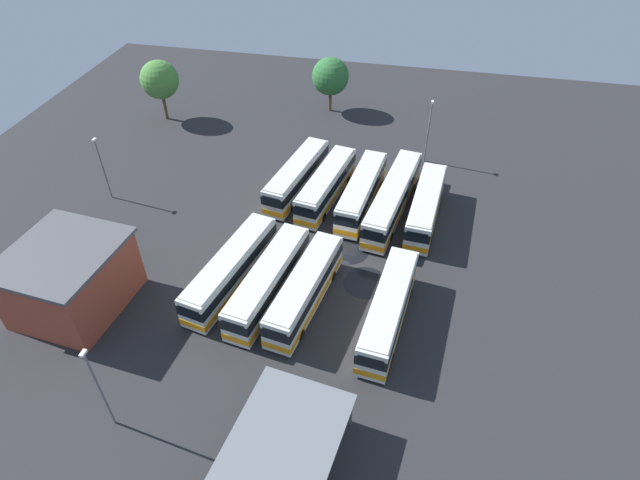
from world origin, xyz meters
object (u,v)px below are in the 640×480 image
object	(u,v)px
bus_row0_slot1	(326,185)
bus_row1_slot1	(269,281)
bus_row0_slot4	(426,206)
bus_row1_slot2	(305,289)
lamp_post_mid_lot	(99,386)
tree_west_edge	(330,76)
bus_row0_slot3	(393,198)
tree_north_edge	(160,80)
lamp_post_by_building	(429,129)
bus_row1_slot0	(231,269)
bus_row0_slot2	(362,192)
bus_row0_slot0	(297,176)
maintenance_shelter	(282,446)
bus_row1_slot4	(389,310)
depot_building	(70,278)
lamp_post_far_corner	(102,166)

from	to	relation	value
bus_row0_slot1	bus_row1_slot1	size ratio (longest dim) A/B	0.97
bus_row0_slot1	bus_row1_slot1	xyz separation A→B (m)	(15.68, -1.97, 0.00)
bus_row0_slot4	bus_row1_slot2	distance (m)	17.27
lamp_post_mid_lot	tree_west_edge	distance (m)	52.00
bus_row0_slot3	tree_north_edge	size ratio (longest dim) A/B	1.86
bus_row1_slot1	lamp_post_by_building	size ratio (longest dim) A/B	1.62
bus_row0_slot3	bus_row1_slot1	bearing A→B (deg)	-32.23
bus_row1_slot0	bus_row1_slot2	world-z (taller)	same
bus_row1_slot2	tree_north_edge	bearing A→B (deg)	-138.08
bus_row0_slot2	bus_row1_slot1	world-z (taller)	same
bus_row0_slot0	bus_row0_slot3	size ratio (longest dim) A/B	0.83
bus_row1_slot1	lamp_post_mid_lot	distance (m)	16.45
maintenance_shelter	bus_row0_slot1	bearing A→B (deg)	-173.55
bus_row1_slot4	maintenance_shelter	bearing A→B (deg)	-20.35
bus_row0_slot0	depot_building	distance (m)	25.79
bus_row0_slot3	bus_row1_slot4	xyz separation A→B (m)	(16.05, 1.35, -0.00)
bus_row1_slot4	maintenance_shelter	world-z (taller)	bus_row1_slot4
bus_row0_slot1	maintenance_shelter	xyz separation A→B (m)	(31.03, 3.51, 1.40)
bus_row0_slot3	bus_row1_slot1	xyz separation A→B (m)	(14.92, -9.41, -0.00)
bus_row0_slot2	maintenance_shelter	bearing A→B (deg)	-0.90
bus_row1_slot2	maintenance_shelter	size ratio (longest dim) A/B	1.12
bus_row1_slot4	depot_building	xyz separation A→B (m)	(3.30, -27.03, 1.20)
bus_row0_slot2	lamp_post_mid_lot	distance (m)	32.66
lamp_post_by_building	tree_north_edge	world-z (taller)	tree_north_edge
bus_row0_slot0	bus_row0_slot4	size ratio (longest dim) A/B	1.03
tree_west_edge	bus_row1_slot1	bearing A→B (deg)	2.95
bus_row1_slot0	bus_row1_slot1	distance (m)	3.83
depot_building	maintenance_shelter	xyz separation A→B (m)	(10.92, 21.76, 0.20)
bus_row0_slot4	bus_row1_slot4	size ratio (longest dim) A/B	0.98
tree_west_edge	depot_building	bearing A→B (deg)	-19.01
bus_row1_slot2	lamp_post_mid_lot	distance (m)	17.99
tree_north_edge	depot_building	bearing A→B (deg)	12.25
bus_row0_slot2	bus_row1_slot2	world-z (taller)	same
bus_row0_slot3	lamp_post_far_corner	xyz separation A→B (m)	(3.93, -31.16, 2.23)
lamp_post_by_building	tree_north_edge	bearing A→B (deg)	-95.94
lamp_post_mid_lot	bus_row1_slot4	bearing A→B (deg)	126.36
bus_row0_slot2	bus_row1_slot4	size ratio (longest dim) A/B	1.01
bus_row0_slot0	tree_west_edge	xyz separation A→B (m)	(-20.48, -0.30, 3.17)
bus_row0_slot0	depot_building	xyz separation A→B (m)	(21.18, -14.66, 1.20)
bus_row1_slot0	depot_building	xyz separation A→B (m)	(5.21, -12.53, 1.20)
bus_row1_slot4	lamp_post_mid_lot	bearing A→B (deg)	-53.64
depot_building	tree_west_edge	bearing A→B (deg)	160.99
bus_row1_slot1	bus_row1_slot0	bearing A→B (deg)	-101.71
bus_row1_slot1	lamp_post_far_corner	world-z (taller)	lamp_post_far_corner
lamp_post_by_building	tree_north_edge	xyz separation A→B (m)	(-3.74, -35.92, 1.28)
bus_row1_slot0	lamp_post_by_building	distance (m)	30.10
bus_row0_slot3	lamp_post_mid_lot	xyz separation A→B (m)	(29.39, -16.78, 2.58)
bus_row0_slot3	tree_north_edge	distance (m)	36.57
tree_west_edge	bus_row0_slot2	bearing A→B (deg)	19.70
lamp_post_mid_lot	tree_west_edge	xyz separation A→B (m)	(-51.71, 5.45, 0.59)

